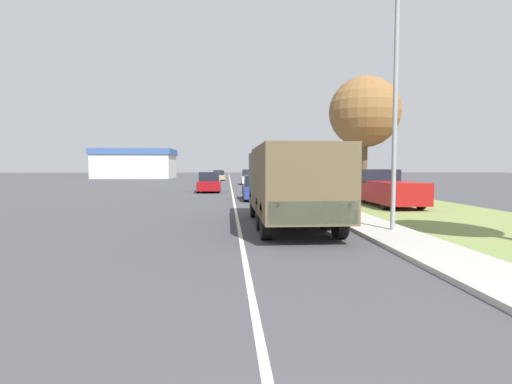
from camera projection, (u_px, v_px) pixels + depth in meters
ground_plane at (231, 187)px, 40.63m from camera, size 180.00×180.00×0.00m
lane_centre_stripe at (231, 187)px, 40.63m from camera, size 0.12×120.00×0.00m
sidewalk_right at (275, 186)px, 40.95m from camera, size 1.80×120.00×0.12m
grass_strip_right at (317, 186)px, 41.26m from camera, size 7.00×120.00×0.02m
military_truck at (290, 181)px, 13.80m from camera, size 2.45×7.68×2.73m
car_nearest_ahead at (257, 189)px, 24.95m from camera, size 1.77×4.05×1.53m
car_second_ahead at (209, 183)px, 32.46m from camera, size 1.79×4.18×1.61m
car_third_ahead at (249, 178)px, 45.21m from camera, size 1.74×4.14×1.73m
car_fourth_ahead at (219, 176)px, 58.22m from camera, size 1.78×3.95×1.45m
car_farthest_ahead at (218, 174)px, 73.55m from camera, size 1.72×4.41×1.38m
pickup_truck at (385, 188)px, 21.18m from camera, size 2.02×5.69×1.90m
lamp_post at (390, 70)px, 12.11m from camera, size 1.69×0.24×8.38m
tree_mid_right at (365, 112)px, 22.39m from camera, size 3.97×3.97×7.10m
building_distant at (136, 164)px, 69.99m from camera, size 13.32×10.45×5.04m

